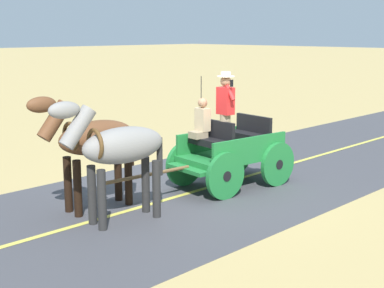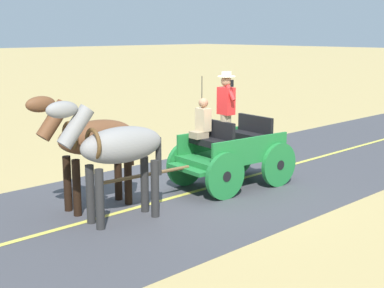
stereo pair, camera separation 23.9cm
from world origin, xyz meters
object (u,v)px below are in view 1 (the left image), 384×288
Objects in this scene: horse_off_side at (92,141)px; traffic_cone at (209,145)px; horse_near_side at (118,148)px; horse_drawn_carriage at (229,150)px.

traffic_cone is at bearing -71.16° from horse_off_side.
horse_near_side is at bearing 174.36° from horse_off_side.
horse_off_side reaches higher than traffic_cone.
traffic_cone is (1.70, -4.98, -1.07)m from horse_off_side.
traffic_cone is at bearing -62.89° from horse_near_side.
horse_drawn_carriage is 2.04× the size of horse_near_side.
horse_near_side reaches higher than traffic_cone.
horse_drawn_carriage is 3.10m from horse_near_side.
horse_near_side is (-0.15, 3.06, 0.51)m from horse_drawn_carriage.
horse_drawn_carriage is at bearing -104.19° from horse_off_side.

